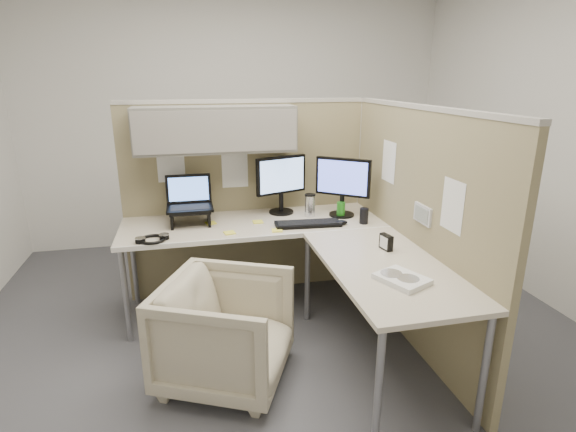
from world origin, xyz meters
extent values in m
plane|color=#43444A|center=(0.00, 0.00, 0.00)|extent=(4.50, 4.50, 0.00)
cube|color=#938760|center=(-0.10, 0.90, 0.80)|extent=(2.00, 0.05, 1.60)
cube|color=#A8A399|center=(-0.10, 0.90, 1.61)|extent=(2.00, 0.06, 0.03)
cube|color=slate|center=(-0.35, 0.75, 1.42)|extent=(1.20, 0.34, 0.34)
cube|color=gray|center=(-0.35, 0.57, 1.42)|extent=(1.18, 0.01, 0.30)
plane|color=white|center=(-0.70, 0.87, 1.15)|extent=(0.26, 0.00, 0.26)
plane|color=white|center=(-0.20, 0.87, 1.08)|extent=(0.26, 0.00, 0.26)
cube|color=#938760|center=(0.90, -0.10, 0.80)|extent=(0.05, 2.00, 1.60)
cube|color=#A8A399|center=(0.90, -0.10, 1.61)|extent=(0.06, 2.00, 0.03)
cube|color=#A8A399|center=(0.90, 0.90, 0.80)|extent=(0.06, 0.06, 1.60)
cube|color=silver|center=(0.87, -0.25, 0.96)|extent=(0.02, 0.20, 0.12)
cube|color=gray|center=(0.86, -0.25, 0.96)|extent=(0.00, 0.16, 0.09)
plane|color=white|center=(0.87, 0.30, 1.20)|extent=(0.00, 0.26, 0.26)
plane|color=white|center=(0.87, -0.55, 1.10)|extent=(0.00, 0.26, 0.26)
cube|color=beige|center=(-0.10, 0.54, 0.71)|extent=(2.00, 0.68, 0.03)
cube|color=beige|center=(0.54, -0.45, 0.71)|extent=(0.68, 1.30, 0.03)
cube|color=white|center=(-0.10, 0.20, 0.71)|extent=(2.00, 0.02, 0.03)
cylinder|color=gray|center=(-1.05, 0.25, 0.35)|extent=(0.04, 0.04, 0.70)
cylinder|color=gray|center=(-1.05, 0.83, 0.35)|extent=(0.04, 0.04, 0.70)
cylinder|color=gray|center=(0.25, -1.05, 0.35)|extent=(0.04, 0.04, 0.70)
cylinder|color=gray|center=(0.83, -1.05, 0.35)|extent=(0.04, 0.04, 0.70)
cylinder|color=gray|center=(0.25, 0.25, 0.35)|extent=(0.04, 0.04, 0.70)
imported|color=beige|center=(-0.41, -0.32, 0.36)|extent=(0.90, 0.92, 0.73)
cylinder|color=black|center=(0.15, 0.72, 0.74)|extent=(0.20, 0.20, 0.02)
cylinder|color=black|center=(0.15, 0.72, 0.82)|extent=(0.04, 0.04, 0.15)
cube|color=black|center=(0.15, 0.72, 1.05)|extent=(0.43, 0.18, 0.30)
cube|color=#88ACEB|center=(0.16, 0.71, 1.05)|extent=(0.38, 0.14, 0.26)
cylinder|color=black|center=(0.61, 0.54, 0.74)|extent=(0.20, 0.20, 0.02)
cylinder|color=black|center=(0.61, 0.54, 0.82)|extent=(0.04, 0.04, 0.15)
cube|color=black|center=(0.61, 0.54, 1.05)|extent=(0.37, 0.30, 0.30)
cube|color=#5D71FC|center=(0.60, 0.53, 1.05)|extent=(0.32, 0.25, 0.26)
cube|color=black|center=(-0.58, 0.58, 0.84)|extent=(0.30, 0.24, 0.02)
cube|color=black|center=(-0.71, 0.58, 0.79)|extent=(0.02, 0.22, 0.12)
cube|color=black|center=(-0.44, 0.58, 0.79)|extent=(0.02, 0.22, 0.12)
cube|color=black|center=(-0.58, 0.58, 0.86)|extent=(0.34, 0.24, 0.02)
cube|color=black|center=(-0.58, 0.72, 0.98)|extent=(0.34, 0.06, 0.22)
cube|color=#598CF2|center=(-0.58, 0.71, 0.97)|extent=(0.30, 0.04, 0.18)
cube|color=black|center=(0.28, 0.36, 0.74)|extent=(0.50, 0.20, 0.02)
ellipsoid|color=black|center=(0.53, 0.32, 0.75)|extent=(0.11, 0.08, 0.04)
cylinder|color=silver|center=(0.35, 0.58, 0.82)|extent=(0.08, 0.08, 0.17)
cylinder|color=black|center=(0.35, 0.58, 0.91)|extent=(0.09, 0.09, 0.01)
cylinder|color=black|center=(0.71, 0.31, 0.79)|extent=(0.07, 0.07, 0.12)
cylinder|color=#268C1E|center=(0.59, 0.51, 0.79)|extent=(0.07, 0.07, 0.12)
cube|color=#F3EA40|center=(0.03, 0.29, 0.73)|extent=(0.09, 0.09, 0.01)
cube|color=#F3EA40|center=(-0.43, 0.57, 0.73)|extent=(0.09, 0.09, 0.01)
cube|color=#F3EA40|center=(-0.31, 0.31, 0.73)|extent=(0.09, 0.09, 0.01)
cube|color=#F3EA40|center=(-0.08, 0.52, 0.73)|extent=(0.08, 0.08, 0.01)
torus|color=black|center=(-0.84, 0.27, 0.74)|extent=(0.22, 0.22, 0.02)
cylinder|color=black|center=(-0.92, 0.25, 0.75)|extent=(0.07, 0.07, 0.03)
cylinder|color=black|center=(-0.76, 0.29, 0.75)|extent=(0.07, 0.07, 0.03)
cube|color=white|center=(0.52, -0.69, 0.74)|extent=(0.30, 0.32, 0.03)
cylinder|color=silver|center=(0.54, -0.72, 0.76)|extent=(0.12, 0.12, 0.00)
cylinder|color=silver|center=(0.48, -0.64, 0.76)|extent=(0.12, 0.12, 0.00)
cube|color=black|center=(0.64, -0.23, 0.78)|extent=(0.06, 0.11, 0.10)
cube|color=white|center=(0.62, -0.23, 0.78)|extent=(0.02, 0.08, 0.08)
camera|label=1|loc=(-0.58, -2.72, 1.80)|focal=28.00mm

